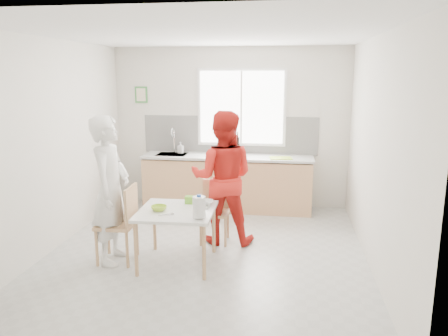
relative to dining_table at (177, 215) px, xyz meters
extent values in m
plane|color=#B7B7B2|center=(0.29, 0.33, -0.61)|extent=(4.50, 4.50, 0.00)
plane|color=silver|center=(0.29, 2.58, 0.74)|extent=(4.00, 0.00, 4.00)
plane|color=silver|center=(0.29, -1.92, 0.74)|extent=(4.00, 0.00, 4.00)
plane|color=silver|center=(-1.71, 0.33, 0.74)|extent=(0.00, 4.50, 4.50)
plane|color=silver|center=(2.29, 0.33, 0.74)|extent=(0.00, 4.50, 4.50)
plane|color=white|center=(0.29, 0.33, 2.09)|extent=(4.50, 4.50, 0.00)
cube|color=white|center=(0.49, 2.56, 1.09)|extent=(1.50, 0.03, 1.30)
cube|color=white|center=(0.49, 2.54, 1.09)|extent=(1.40, 0.02, 1.20)
cube|color=white|center=(0.49, 2.54, 1.09)|extent=(0.03, 0.03, 1.20)
cube|color=white|center=(0.29, 2.57, 0.62)|extent=(3.00, 0.02, 0.65)
cube|color=#408D42|center=(-1.26, 2.56, 1.29)|extent=(0.22, 0.02, 0.28)
cube|color=beige|center=(-1.26, 2.55, 1.29)|extent=(0.16, 0.01, 0.22)
cube|color=tan|center=(0.29, 2.28, -0.18)|extent=(2.80, 0.60, 0.86)
cube|color=#3F3326|center=(0.29, 2.28, -0.56)|extent=(2.80, 0.54, 0.10)
cube|color=silver|center=(0.29, 2.28, 0.29)|extent=(2.84, 0.64, 0.04)
cube|color=#A5A5AA|center=(-0.66, 2.28, 0.30)|extent=(0.50, 0.40, 0.03)
cylinder|color=silver|center=(-0.66, 2.44, 0.49)|extent=(0.02, 0.02, 0.36)
torus|color=silver|center=(-0.66, 2.37, 0.67)|extent=(0.02, 0.18, 0.18)
cube|color=white|center=(0.00, 0.00, 0.05)|extent=(0.91, 0.91, 0.04)
cylinder|color=tan|center=(-0.38, -0.40, -0.30)|extent=(0.04, 0.04, 0.63)
cylinder|color=tan|center=(-0.40, 0.38, -0.30)|extent=(0.04, 0.04, 0.63)
cylinder|color=tan|center=(0.40, -0.38, -0.30)|extent=(0.04, 0.04, 0.63)
cylinder|color=tan|center=(0.38, 0.40, -0.30)|extent=(0.04, 0.04, 0.63)
cube|color=tan|center=(-0.75, -0.02, -0.14)|extent=(0.45, 0.45, 0.04)
cube|color=tan|center=(-0.55, -0.02, 0.11)|extent=(0.04, 0.42, 0.46)
cylinder|color=tan|center=(-0.94, 0.16, -0.39)|extent=(0.04, 0.04, 0.45)
cylinder|color=tan|center=(-0.93, -0.22, -0.39)|extent=(0.04, 0.04, 0.45)
cylinder|color=tan|center=(-0.57, 0.17, -0.39)|extent=(0.04, 0.04, 0.45)
cylinder|color=tan|center=(-0.56, -0.20, -0.39)|extent=(0.04, 0.04, 0.45)
cube|color=tan|center=(0.33, 0.76, -0.20)|extent=(0.40, 0.40, 0.04)
cube|color=tan|center=(0.32, 0.94, 0.03)|extent=(0.37, 0.04, 0.40)
cylinder|color=tan|center=(0.17, 0.59, -0.41)|extent=(0.03, 0.03, 0.40)
cylinder|color=tan|center=(0.50, 0.60, -0.41)|extent=(0.03, 0.03, 0.40)
cylinder|color=tan|center=(0.16, 0.92, -0.41)|extent=(0.03, 0.03, 0.40)
cylinder|color=tan|center=(0.49, 0.93, -0.41)|extent=(0.03, 0.03, 0.40)
imported|color=white|center=(-0.80, -0.02, 0.29)|extent=(0.45, 0.67, 1.79)
imported|color=red|center=(0.43, 0.80, 0.29)|extent=(0.89, 0.70, 1.79)
imported|color=#A7D631|center=(-0.20, -0.06, 0.10)|extent=(0.19, 0.19, 0.06)
imported|color=silver|center=(0.29, 0.26, 0.10)|extent=(0.21, 0.21, 0.05)
cylinder|color=white|center=(0.33, -0.27, 0.21)|extent=(0.14, 0.14, 0.23)
cylinder|color=blue|center=(0.33, -0.27, 0.33)|extent=(0.05, 0.05, 0.03)
torus|color=white|center=(0.40, -0.27, 0.22)|extent=(0.11, 0.03, 0.11)
cube|color=#6CC02C|center=(0.09, 0.28, 0.12)|extent=(0.10, 0.10, 0.09)
cylinder|color=#A5A5AA|center=(-0.07, -0.22, 0.08)|extent=(0.15, 0.07, 0.01)
cube|color=#ABCF2F|center=(1.18, 2.15, 0.32)|extent=(0.38, 0.30, 0.01)
cylinder|color=black|center=(0.38, 2.38, 0.47)|extent=(0.07, 0.07, 0.32)
cylinder|color=black|center=(0.44, 2.44, 0.46)|extent=(0.07, 0.07, 0.30)
cylinder|color=#8E601F|center=(0.45, 2.39, 0.39)|extent=(0.06, 0.06, 0.16)
imported|color=#999999|center=(-0.54, 2.40, 0.41)|extent=(0.10, 0.10, 0.19)
camera|label=1|loc=(1.27, -4.80, 1.64)|focal=35.00mm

